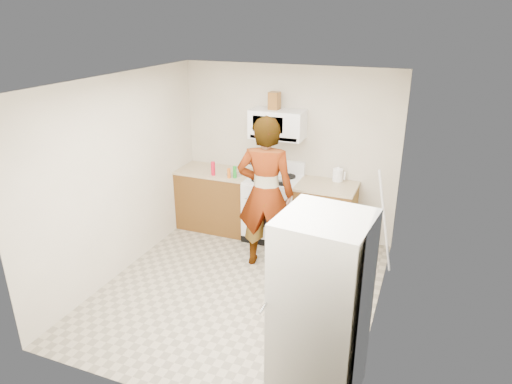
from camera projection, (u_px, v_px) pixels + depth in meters
The scene contains 20 objects.
floor at pixel (240, 289), 5.58m from camera, with size 3.60×3.60×0.00m, color gray.
back_wall at pixel (287, 152), 6.68m from camera, with size 3.20×0.02×2.50m, color beige.
right_wall at pixel (383, 216), 4.58m from camera, with size 0.02×3.60×2.50m, color beige.
cabinet_left at pixel (216, 200), 7.06m from camera, with size 1.12×0.62×0.90m, color brown.
counter_left at pixel (215, 172), 6.89m from camera, with size 1.14×0.64×0.04m, color tan.
cabinet_right at pixel (325, 217), 6.48m from camera, with size 0.80×0.62×0.90m, color brown.
counter_right at pixel (327, 186), 6.31m from camera, with size 0.82×0.64×0.04m, color tan.
gas_range at pixel (273, 207), 6.72m from camera, with size 0.76×0.65×1.13m.
microwave at pixel (278, 124), 6.39m from camera, with size 0.76×0.38×0.40m, color white.
person at pixel (265, 194), 5.80m from camera, with size 0.73×0.48×2.01m, color tan.
fridge at pixel (321, 310), 3.79m from camera, with size 0.70×0.70×1.70m, color silver.
kettle at pixel (338, 175), 6.43m from camera, with size 0.14×0.14×0.17m, color white.
jug at pixel (274, 101), 6.31m from camera, with size 0.14×0.14×0.24m, color brown.
saucepan at pixel (264, 168), 6.75m from camera, with size 0.22×0.22×0.12m, color #B6B6BB.
tray at pixel (277, 180), 6.44m from camera, with size 0.25×0.16×0.05m, color white.
bottle_spray at pixel (213, 169), 6.65m from camera, with size 0.06×0.06×0.20m, color red.
bottle_hot_sauce at pixel (229, 173), 6.55m from camera, with size 0.05×0.05×0.14m, color orange.
bottle_green_cap at pixel (235, 172), 6.55m from camera, with size 0.05×0.05×0.17m, color #198E25.
pot_lid at pixel (234, 175), 6.69m from camera, with size 0.24×0.24×0.01m, color silver.
broom at pixel (385, 222), 5.70m from camera, with size 0.03×0.03×1.42m, color silver.
Camera 1 is at (1.93, -4.36, 3.14)m, focal length 32.00 mm.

